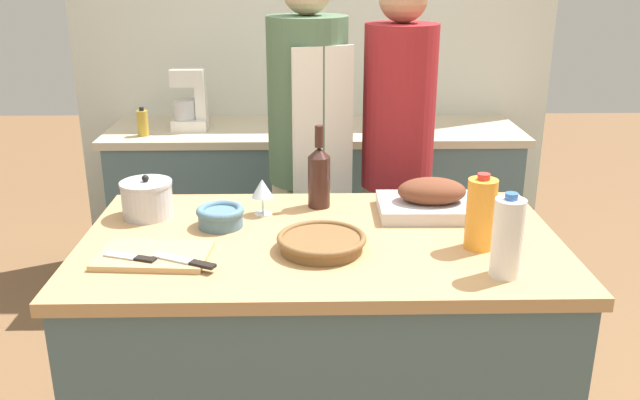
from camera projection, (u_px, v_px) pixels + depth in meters
The scene contains 19 objects.
kitchen_island at pixel (321, 361), 2.29m from camera, with size 1.50×0.85×0.91m.
back_counter at pixel (315, 207), 3.74m from camera, with size 2.17×0.60×0.90m.
back_wall at pixel (313, 47), 3.79m from camera, with size 2.67×0.10×2.55m.
roasting_pan at pixel (431, 200), 2.32m from camera, with size 0.36×0.26×0.13m.
wicker_basket at pixel (322, 242), 2.03m from camera, with size 0.27×0.27×0.05m.
cutting_board at pixel (154, 255), 1.98m from camera, with size 0.34×0.23×0.02m.
stock_pot at pixel (147, 199), 2.29m from camera, with size 0.18×0.18×0.15m.
mixing_bowl at pixel (220, 216), 2.21m from camera, with size 0.16×0.16×0.07m.
juice_jug at pixel (481, 214), 2.02m from camera, with size 0.09×0.09×0.24m.
milk_jug at pixel (507, 238), 1.84m from camera, with size 0.08×0.08×0.24m.
wine_bottle_green at pixel (319, 175), 2.37m from camera, with size 0.08×0.08×0.29m.
wine_glass_left at pixel (262, 189), 2.30m from camera, with size 0.08×0.08×0.13m.
knife_chef at pixel (186, 261), 1.92m from camera, with size 0.19×0.12×0.01m.
knife_paring at pixel (132, 257), 1.94m from camera, with size 0.16×0.08×0.01m.
stand_mixer at pixel (189, 105), 3.50m from camera, with size 0.18×0.14×0.32m.
condiment_bottle_tall at pixel (417, 116), 3.44m from camera, with size 0.06×0.06×0.19m.
condiment_bottle_short at pixel (143, 123), 3.40m from camera, with size 0.06×0.06×0.15m.
person_cook_aproned at pixel (308, 151), 2.90m from camera, with size 0.35×0.37×1.73m.
person_cook_guest at pixel (397, 155), 2.89m from camera, with size 0.30×0.30×1.69m.
Camera 1 is at (-0.04, -1.97, 1.73)m, focal length 38.00 mm.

